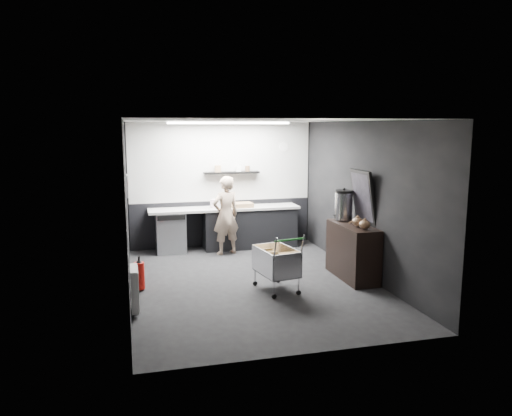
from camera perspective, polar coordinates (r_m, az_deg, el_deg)
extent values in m
plane|color=black|center=(8.53, -0.44, -8.49)|extent=(5.50, 5.50, 0.00)
plane|color=white|center=(8.11, -0.46, 9.96)|extent=(5.50, 5.50, 0.00)
plane|color=black|center=(10.88, -3.96, 2.68)|extent=(5.50, 0.00, 5.50)
plane|color=black|center=(5.63, 6.34, -3.72)|extent=(5.50, 0.00, 5.50)
plane|color=black|center=(7.98, -14.54, -0.07)|extent=(0.00, 5.50, 5.50)
plane|color=black|center=(8.90, 12.14, 0.99)|extent=(0.00, 5.50, 5.50)
cube|color=beige|center=(10.81, -3.97, 5.30)|extent=(3.95, 0.02, 1.70)
cube|color=black|center=(10.99, -3.89, -1.73)|extent=(3.95, 0.02, 1.00)
cube|color=black|center=(10.76, -2.80, 4.07)|extent=(1.20, 0.22, 0.04)
cylinder|color=white|center=(11.12, 3.18, 6.98)|extent=(0.20, 0.03, 0.20)
cube|color=silver|center=(9.24, -14.47, 2.45)|extent=(0.02, 0.30, 0.40)
cube|color=red|center=(9.23, -14.46, 2.88)|extent=(0.02, 0.22, 0.10)
cube|color=white|center=(7.33, -13.72, -8.92)|extent=(0.10, 0.50, 0.60)
cube|color=white|center=(9.92, -3.08, 9.68)|extent=(2.40, 0.20, 0.04)
cube|color=black|center=(10.82, -0.72, -2.29)|extent=(2.00, 0.56, 0.85)
cube|color=beige|center=(10.62, -3.61, -0.06)|extent=(3.20, 0.60, 0.05)
cube|color=#9EA0A5|center=(10.56, -9.73, -2.73)|extent=(0.60, 0.58, 0.85)
cube|color=black|center=(10.19, -9.64, -1.13)|extent=(0.56, 0.02, 0.10)
imported|color=beige|center=(10.19, -3.48, -0.86)|extent=(0.68, 0.55, 1.62)
cube|color=silver|center=(8.07, 2.33, -7.42)|extent=(0.64, 0.86, 0.02)
cube|color=silver|center=(7.95, 0.64, -6.18)|extent=(0.16, 0.78, 0.42)
cube|color=silver|center=(8.09, 4.00, -5.94)|extent=(0.16, 0.78, 0.42)
cube|color=silver|center=(7.66, 3.17, -6.80)|extent=(0.50, 0.11, 0.42)
cube|color=silver|center=(8.37, 1.58, -5.39)|extent=(0.50, 0.11, 0.42)
cylinder|color=silver|center=(7.73, 1.54, -9.19)|extent=(0.02, 0.02, 0.28)
cylinder|color=silver|center=(7.85, 4.59, -8.92)|extent=(0.02, 0.02, 0.28)
cylinder|color=silver|center=(8.38, 0.21, -7.70)|extent=(0.02, 0.02, 0.28)
cylinder|color=silver|center=(8.49, 3.03, -7.48)|extent=(0.02, 0.02, 0.28)
cylinder|color=#24862E|center=(7.50, 3.34, -3.70)|extent=(0.51, 0.12, 0.03)
cube|color=olive|center=(8.07, 1.39, -6.04)|extent=(0.27, 0.31, 0.35)
cube|color=olive|center=(7.96, 3.47, -6.43)|extent=(0.25, 0.29, 0.31)
cylinder|color=black|center=(7.77, 1.54, -10.03)|extent=(0.08, 0.04, 0.07)
cylinder|color=black|center=(8.41, 0.21, -8.48)|extent=(0.08, 0.04, 0.07)
cylinder|color=black|center=(7.89, 4.58, -9.75)|extent=(0.08, 0.04, 0.07)
cylinder|color=black|center=(8.53, 3.02, -8.25)|extent=(0.08, 0.04, 0.07)
cube|color=black|center=(8.81, 10.97, -4.90)|extent=(0.47, 1.25, 0.94)
cylinder|color=silver|center=(9.03, 9.98, 0.23)|extent=(0.31, 0.31, 0.48)
cylinder|color=black|center=(8.99, 10.03, 1.87)|extent=(0.31, 0.31, 0.04)
sphere|color=black|center=(8.99, 10.03, 2.14)|extent=(0.05, 0.05, 0.05)
ellipsoid|color=brown|center=(8.55, 11.53, -1.55)|extent=(0.19, 0.19, 0.15)
ellipsoid|color=brown|center=(8.32, 12.31, -1.88)|extent=(0.19, 0.19, 0.15)
cube|color=black|center=(8.76, 12.17, 1.26)|extent=(0.21, 0.73, 0.94)
cube|color=black|center=(8.75, 12.02, 1.25)|extent=(0.15, 0.63, 0.80)
cylinder|color=#B7130C|center=(8.27, -13.17, -7.55)|extent=(0.16, 0.16, 0.44)
cone|color=black|center=(8.20, -13.23, -5.91)|extent=(0.11, 0.11, 0.07)
cylinder|color=black|center=(8.19, -13.25, -5.61)|extent=(0.03, 0.03, 0.07)
cube|color=#9B7952|center=(10.63, -1.67, 0.35)|extent=(0.48, 0.38, 0.09)
cylinder|color=silver|center=(10.57, -4.77, 0.50)|extent=(0.18, 0.18, 0.18)
cube|color=white|center=(10.55, -3.88, 0.44)|extent=(0.22, 0.19, 0.16)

